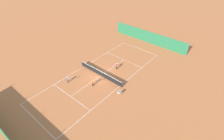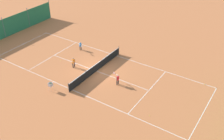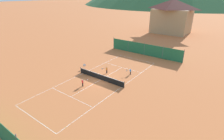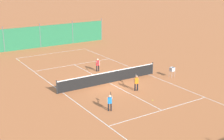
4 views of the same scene
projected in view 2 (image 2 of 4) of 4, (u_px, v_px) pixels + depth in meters
name	position (u px, v px, depth m)	size (l,w,h in m)	color
ground_plane	(97.00, 71.00, 28.88)	(600.00, 600.00, 0.00)	#BC6638
court_line_markings	(97.00, 71.00, 28.88)	(8.25, 23.85, 0.01)	white
tennis_net	(97.00, 67.00, 28.61)	(9.18, 0.08, 1.06)	#2D2D2D
windscreen_fence_far	(4.00, 28.00, 35.35)	(17.28, 0.08, 2.90)	#236B42
player_far_service	(117.00, 79.00, 26.44)	(0.62, 0.95, 1.19)	black
player_near_service	(80.00, 45.00, 32.63)	(0.69, 0.83, 1.10)	black
player_far_baseline	(74.00, 62.00, 29.12)	(0.72, 0.93, 1.23)	black
tennis_ball_far_corner	(205.00, 84.00, 26.75)	(0.07, 0.07, 0.07)	#CCE033
tennis_ball_alley_right	(150.00, 116.00, 22.85)	(0.07, 0.07, 0.07)	#CCE033
tennis_ball_alley_left	(61.00, 61.00, 30.72)	(0.07, 0.07, 0.07)	#CCE033
tennis_ball_by_net_right	(112.00, 74.00, 28.33)	(0.07, 0.07, 0.07)	#CCE033
ball_hopper	(51.00, 85.00, 25.58)	(0.36, 0.36, 0.89)	#B7B7BC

